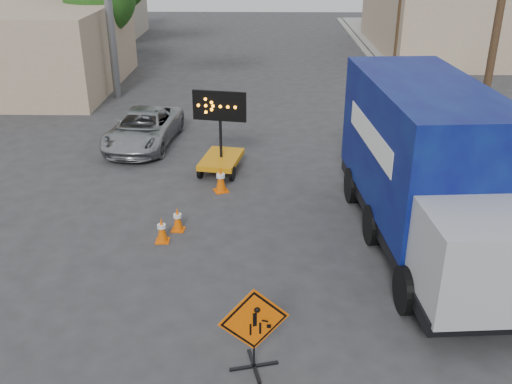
{
  "coord_description": "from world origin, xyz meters",
  "views": [
    {
      "loc": [
        0.68,
        -8.79,
        7.29
      ],
      "look_at": [
        0.46,
        3.2,
        1.8
      ],
      "focal_mm": 40.0,
      "sensor_mm": 36.0,
      "label": 1
    }
  ],
  "objects_px": {
    "pickup_truck": "(144,128)",
    "box_truck": "(426,177)",
    "arrow_board": "(221,154)",
    "construction_sign": "(254,327)"
  },
  "relations": [
    {
      "from": "arrow_board",
      "to": "box_truck",
      "type": "distance_m",
      "value": 7.23
    },
    {
      "from": "construction_sign",
      "to": "arrow_board",
      "type": "relative_size",
      "value": 0.62
    },
    {
      "from": "pickup_truck",
      "to": "box_truck",
      "type": "distance_m",
      "value": 11.16
    },
    {
      "from": "construction_sign",
      "to": "arrow_board",
      "type": "xyz_separation_m",
      "value": [
        -1.29,
        9.36,
        -0.29
      ]
    },
    {
      "from": "arrow_board",
      "to": "pickup_truck",
      "type": "bearing_deg",
      "value": 150.7
    },
    {
      "from": "pickup_truck",
      "to": "box_truck",
      "type": "xyz_separation_m",
      "value": [
        8.48,
        -7.17,
        1.16
      ]
    },
    {
      "from": "pickup_truck",
      "to": "box_truck",
      "type": "bearing_deg",
      "value": -34.71
    },
    {
      "from": "arrow_board",
      "to": "box_truck",
      "type": "relative_size",
      "value": 0.32
    },
    {
      "from": "arrow_board",
      "to": "construction_sign",
      "type": "bearing_deg",
      "value": -71.92
    },
    {
      "from": "construction_sign",
      "to": "pickup_truck",
      "type": "relative_size",
      "value": 0.37
    }
  ]
}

